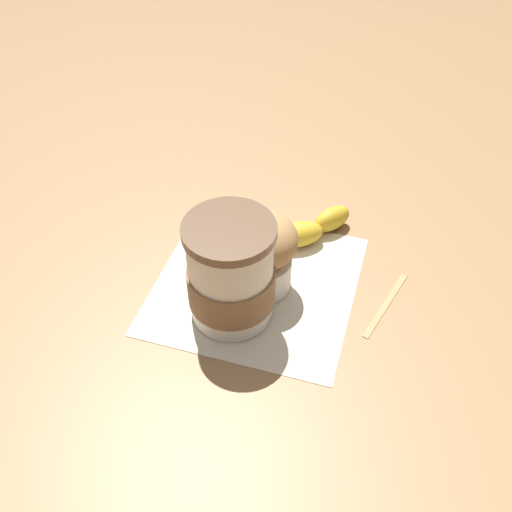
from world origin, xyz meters
name	(u,v)px	position (x,y,z in m)	size (l,w,h in m)	color
ground_plane	(256,285)	(0.00, 0.00, 0.00)	(3.00, 3.00, 0.00)	#936D47
paper_napkin	(256,284)	(0.00, 0.00, 0.00)	(0.23, 0.23, 0.00)	beige
coffee_cup	(231,275)	(-0.04, 0.02, 0.06)	(0.09, 0.09, 0.12)	silver
muffin	(263,250)	(0.00, -0.01, 0.05)	(0.08, 0.08, 0.10)	white
banana	(296,232)	(0.08, -0.04, 0.02)	(0.09, 0.14, 0.03)	gold
wooden_stirrer	(386,304)	(-0.02, -0.15, 0.00)	(0.11, 0.01, 0.00)	tan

